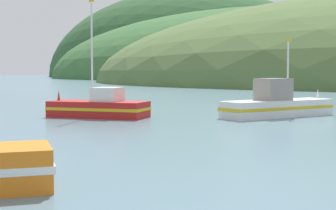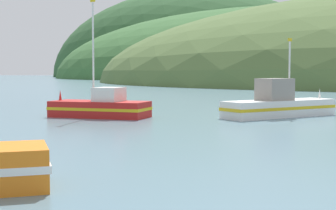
{
  "view_description": "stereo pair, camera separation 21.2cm",
  "coord_description": "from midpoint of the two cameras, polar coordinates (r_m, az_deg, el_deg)",
  "views": [
    {
      "loc": [
        3.55,
        8.61,
        3.04
      ],
      "look_at": [
        -3.31,
        31.87,
        1.4
      ],
      "focal_mm": 54.58,
      "sensor_mm": 36.0,
      "label": 1
    },
    {
      "loc": [
        3.75,
        8.67,
        3.04
      ],
      "look_at": [
        -3.31,
        31.87,
        1.4
      ],
      "focal_mm": 54.58,
      "sensor_mm": 36.0,
      "label": 2
    }
  ],
  "objects": [
    {
      "name": "hill_far_left",
      "position": [
        212.27,
        11.72,
        2.96
      ],
      "size": [
        184.93,
        147.94,
        56.06
      ],
      "primitive_type": "ellipsoid",
      "color": "#386633",
      "rests_on": "ground"
    },
    {
      "name": "hill_mid_right",
      "position": [
        255.77,
        2.45,
        3.18
      ],
      "size": [
        144.17,
        115.33,
        85.31
      ],
      "primitive_type": "ellipsoid",
      "color": "#2D562D",
      "rests_on": "ground"
    },
    {
      "name": "fishing_boat_red",
      "position": [
        33.52,
        -7.84,
        -0.22
      ],
      "size": [
        6.49,
        2.73,
        7.67
      ],
      "rotation": [
        0.0,
        0.0,
        3.11
      ],
      "color": "red",
      "rests_on": "ground"
    },
    {
      "name": "fishing_boat_white",
      "position": [
        34.32,
        11.93,
        0.01
      ],
      "size": [
        7.11,
        7.78,
        5.18
      ],
      "rotation": [
        0.0,
        0.0,
        0.86
      ],
      "color": "white",
      "rests_on": "ground"
    }
  ]
}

